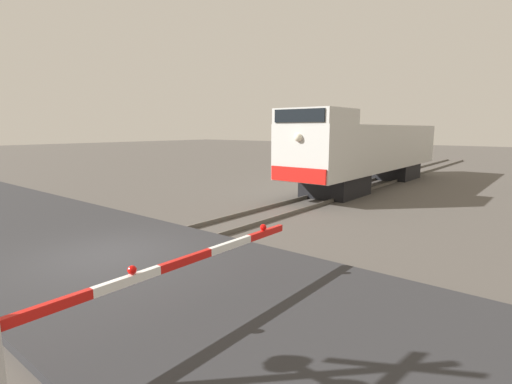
# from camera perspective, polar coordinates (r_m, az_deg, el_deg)

# --- Properties ---
(ground_plane) EXTENTS (160.00, 160.00, 0.00)m
(ground_plane) POSITION_cam_1_polar(r_m,az_deg,el_deg) (10.67, -21.14, -9.60)
(ground_plane) COLOR #514C47
(rail_track_left) EXTENTS (0.08, 80.00, 0.15)m
(rail_track_left) POSITION_cam_1_polar(r_m,az_deg,el_deg) (11.25, -23.01, -8.33)
(rail_track_left) COLOR #59544C
(rail_track_left) RESTS_ON ground_plane
(rail_track_right) EXTENTS (0.08, 80.00, 0.15)m
(rail_track_right) POSITION_cam_1_polar(r_m,az_deg,el_deg) (10.06, -19.08, -10.19)
(rail_track_right) COLOR #59544C
(rail_track_right) RESTS_ON ground_plane
(road_surface) EXTENTS (36.00, 6.31, 0.17)m
(road_surface) POSITION_cam_1_polar(r_m,az_deg,el_deg) (10.65, -21.16, -9.17)
(road_surface) COLOR #2D2D30
(road_surface) RESTS_ON ground_plane
(locomotive) EXTENTS (2.91, 16.01, 4.27)m
(locomotive) POSITION_cam_1_polar(r_m,az_deg,el_deg) (23.25, 16.60, 6.12)
(locomotive) COLOR black
(locomotive) RESTS_ON ground_plane
(crossing_gate) EXTENTS (0.36, 6.34, 1.36)m
(crossing_gate) POSITION_cam_1_polar(r_m,az_deg,el_deg) (5.78, -27.67, -17.51)
(crossing_gate) COLOR silver
(crossing_gate) RESTS_ON ground_plane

